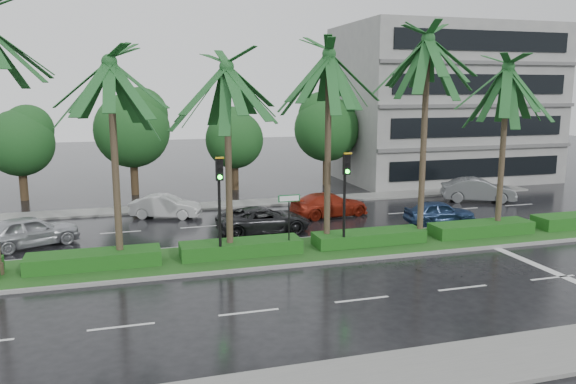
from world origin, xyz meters
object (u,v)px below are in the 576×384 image
object	(u,v)px
car_red	(329,205)
car_grey	(478,190)
street_sign	(289,209)
signal_median_left	(220,194)
car_white	(166,206)
car_silver	(30,231)
car_blue	(439,212)
car_darkgrey	(264,220)

from	to	relation	value
car_red	car_grey	bearing A→B (deg)	-91.22
street_sign	signal_median_left	bearing A→B (deg)	-176.53
street_sign	car_white	xyz separation A→B (m)	(-4.52, 9.29, -1.48)
signal_median_left	car_silver	world-z (taller)	signal_median_left
street_sign	car_blue	xyz separation A→B (m)	(9.50, 3.52, -1.48)
car_blue	signal_median_left	bearing A→B (deg)	112.15
car_white	car_red	size ratio (longest dim) A/B	0.84
car_darkgrey	car_red	world-z (taller)	car_red
car_red	car_white	bearing A→B (deg)	67.78
car_darkgrey	car_red	size ratio (longest dim) A/B	1.03
car_white	car_blue	bearing A→B (deg)	-92.35
car_white	car_darkgrey	distance (m)	6.63
signal_median_left	car_red	distance (m)	10.63
car_darkgrey	signal_median_left	bearing A→B (deg)	144.25
car_red	street_sign	bearing A→B (deg)	139.45
street_sign	car_darkgrey	world-z (taller)	street_sign
street_sign	car_silver	size ratio (longest dim) A/B	0.60
car_white	car_blue	xyz separation A→B (m)	(14.02, -5.78, -0.00)
car_silver	car_darkgrey	distance (m)	10.98
signal_median_left	car_white	world-z (taller)	signal_median_left
car_grey	street_sign	bearing A→B (deg)	142.91
car_darkgrey	car_grey	distance (m)	15.69
car_blue	car_red	bearing A→B (deg)	60.93
car_red	car_blue	size ratio (longest dim) A/B	1.23
car_silver	car_darkgrey	world-z (taller)	car_silver
signal_median_left	street_sign	distance (m)	3.13
car_white	car_darkgrey	size ratio (longest dim) A/B	0.82
car_blue	street_sign	bearing A→B (deg)	115.98
signal_median_left	car_grey	distance (m)	20.18
car_blue	car_grey	bearing A→B (deg)	-44.64
car_white	car_darkgrey	world-z (taller)	car_darkgrey
car_silver	car_white	distance (m)	7.78
car_silver	car_red	size ratio (longest dim) A/B	0.94
street_sign	car_silver	distance (m)	12.13
car_white	car_red	world-z (taller)	car_red
street_sign	car_silver	xyz separation A→B (m)	(-10.98, 4.96, -1.39)
car_darkgrey	car_silver	bearing A→B (deg)	84.36
signal_median_left	car_white	xyz separation A→B (m)	(-1.52, 9.48, -2.36)
signal_median_left	street_sign	world-z (taller)	signal_median_left
car_white	car_blue	world-z (taller)	car_white
street_sign	car_grey	distance (m)	17.35
street_sign	car_white	distance (m)	10.44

